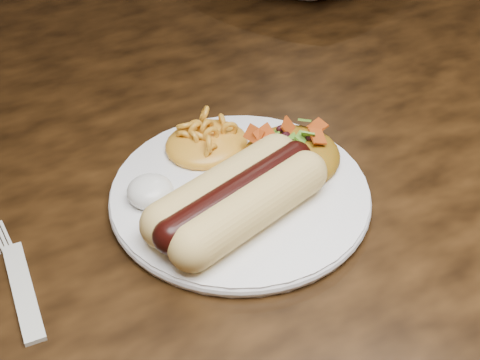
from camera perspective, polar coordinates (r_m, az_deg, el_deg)
table at (r=0.74m, az=-6.04°, el=-0.21°), size 1.60×0.90×0.75m
plate at (r=0.57m, az=0.00°, el=-1.21°), size 0.24×0.24×0.01m
hotdog at (r=0.53m, az=-0.22°, el=-1.44°), size 0.14×0.10×0.04m
mac_and_cheese at (r=0.60m, az=-2.89°, el=3.90°), size 0.09×0.08×0.03m
sour_cream at (r=0.55m, az=-7.70°, el=-0.67°), size 0.05×0.05×0.02m
taco_salad at (r=0.59m, az=4.45°, el=2.68°), size 0.09×0.08×0.04m
fork at (r=0.52m, az=-18.03°, el=-8.97°), size 0.03×0.14×0.00m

